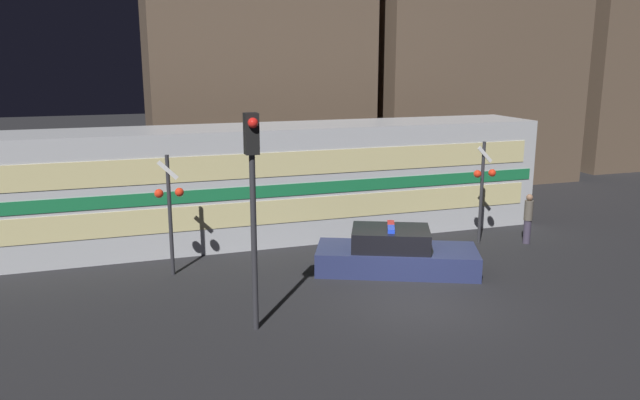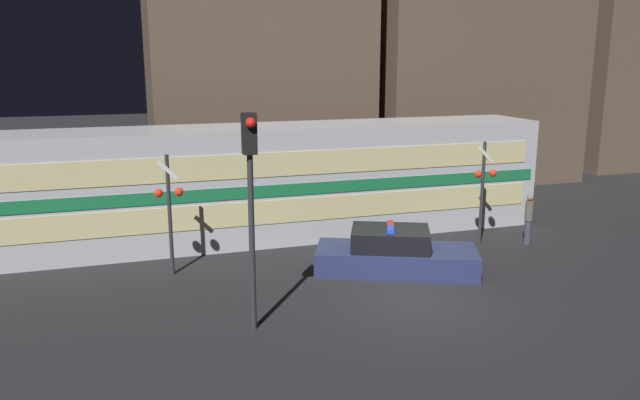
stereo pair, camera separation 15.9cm
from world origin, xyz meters
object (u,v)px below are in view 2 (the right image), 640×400
(police_car, at_px, (395,254))
(traffic_light_corner, at_px, (251,183))
(train, at_px, (255,183))
(pedestrian, at_px, (529,219))
(crossing_signal_near, at_px, (484,184))

(police_car, bearing_deg, traffic_light_corner, -126.87)
(train, bearing_deg, police_car, -55.77)
(train, bearing_deg, traffic_light_corner, -102.52)
(traffic_light_corner, bearing_deg, police_car, 29.40)
(pedestrian, distance_m, crossing_signal_near, 1.99)
(crossing_signal_near, bearing_deg, police_car, -157.17)
(police_car, xyz_separation_m, traffic_light_corner, (-4.80, -2.70, 2.95))
(police_car, xyz_separation_m, crossing_signal_near, (3.96, 1.67, 1.55))
(train, height_order, pedestrian, train)
(police_car, bearing_deg, train, 147.97)
(train, relative_size, traffic_light_corner, 4.13)
(police_car, height_order, crossing_signal_near, crossing_signal_near)
(train, distance_m, crossing_signal_near, 7.72)
(train, distance_m, traffic_light_corner, 7.68)
(police_car, height_order, traffic_light_corner, traffic_light_corner)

